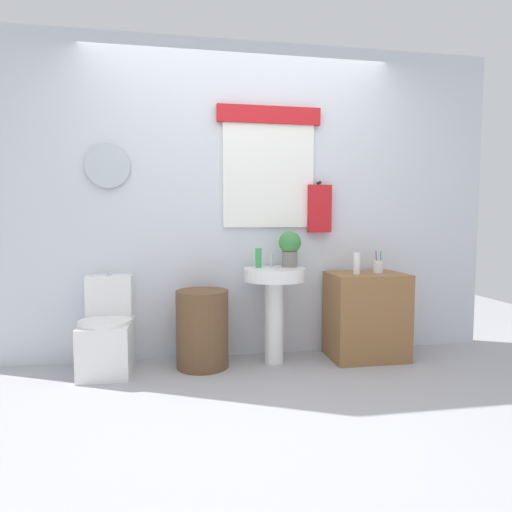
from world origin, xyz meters
The scene contains 11 objects.
ground_plane centered at (0.00, 0.00, 0.00)m, with size 8.00×8.00×0.00m, color #A3A3A8.
back_wall centered at (0.00, 1.15, 1.31)m, with size 4.40×0.18×2.60m.
toilet centered at (-1.05, 0.88, 0.28)m, with size 0.38×0.51×0.73m.
laundry_hamper centered at (-0.33, 0.85, 0.30)m, with size 0.41×0.41×0.60m, color brown.
pedestal_sink centered at (0.24, 0.85, 0.57)m, with size 0.49×0.49×0.77m.
faucet centered at (0.24, 0.97, 0.82)m, with size 0.03×0.03×0.10m, color silver.
wooden_cabinet centered at (1.01, 0.85, 0.35)m, with size 0.61×0.44×0.71m, color olive.
soap_bottle centered at (0.12, 0.90, 0.84)m, with size 0.05×0.05×0.15m, color green.
potted_plant centered at (0.38, 0.91, 0.93)m, with size 0.18×0.18×0.29m.
lotion_bottle centered at (0.91, 0.81, 0.80)m, with size 0.05×0.05×0.17m, color white.
toothbrush_cup centered at (1.12, 0.87, 0.76)m, with size 0.08×0.08×0.19m.
Camera 1 is at (-0.46, -2.43, 1.13)m, focal length 29.89 mm.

